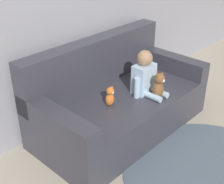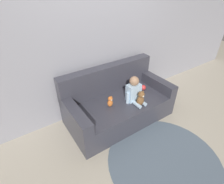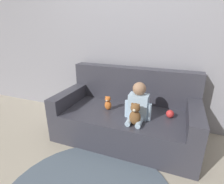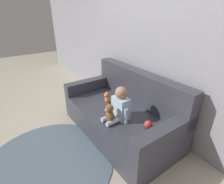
{
  "view_description": "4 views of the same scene",
  "coord_description": "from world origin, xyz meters",
  "px_view_note": "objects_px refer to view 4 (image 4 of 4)",
  "views": [
    {
      "loc": [
        -2.0,
        -1.74,
        1.87
      ],
      "look_at": [
        -0.16,
        -0.02,
        0.49
      ],
      "focal_mm": 50.0,
      "sensor_mm": 36.0,
      "label": 1
    },
    {
      "loc": [
        -1.42,
        -1.87,
        2.1
      ],
      "look_at": [
        -0.15,
        0.01,
        0.6
      ],
      "focal_mm": 28.0,
      "sensor_mm": 36.0,
      "label": 2
    },
    {
      "loc": [
        0.57,
        -1.94,
        1.39
      ],
      "look_at": [
        -0.16,
        -0.07,
        0.65
      ],
      "focal_mm": 28.0,
      "sensor_mm": 36.0,
      "label": 3
    },
    {
      "loc": [
        1.67,
        -1.3,
        1.66
      ],
      "look_at": [
        -0.05,
        -0.08,
        0.65
      ],
      "focal_mm": 28.0,
      "sensor_mm": 36.0,
      "label": 4
    }
  ],
  "objects_px": {
    "couch": "(122,113)",
    "plush_toy_side": "(107,98)",
    "person_baby": "(120,106)",
    "teddy_bear_brown": "(110,114)",
    "toy_ball": "(148,124)"
  },
  "relations": [
    {
      "from": "couch",
      "to": "plush_toy_side",
      "type": "distance_m",
      "value": 0.31
    },
    {
      "from": "couch",
      "to": "teddy_bear_brown",
      "type": "relative_size",
      "value": 6.84
    },
    {
      "from": "person_baby",
      "to": "plush_toy_side",
      "type": "bearing_deg",
      "value": 169.01
    },
    {
      "from": "couch",
      "to": "person_baby",
      "type": "height_order",
      "value": "couch"
    },
    {
      "from": "plush_toy_side",
      "to": "couch",
      "type": "bearing_deg",
      "value": 27.99
    },
    {
      "from": "person_baby",
      "to": "teddy_bear_brown",
      "type": "relative_size",
      "value": 1.69
    },
    {
      "from": "couch",
      "to": "toy_ball",
      "type": "distance_m",
      "value": 0.56
    },
    {
      "from": "couch",
      "to": "teddy_bear_brown",
      "type": "height_order",
      "value": "couch"
    },
    {
      "from": "teddy_bear_brown",
      "to": "plush_toy_side",
      "type": "height_order",
      "value": "teddy_bear_brown"
    },
    {
      "from": "person_baby",
      "to": "teddy_bear_brown",
      "type": "height_order",
      "value": "person_baby"
    },
    {
      "from": "person_baby",
      "to": "teddy_bear_brown",
      "type": "xyz_separation_m",
      "value": [
        0.01,
        -0.16,
        -0.05
      ]
    },
    {
      "from": "teddy_bear_brown",
      "to": "plush_toy_side",
      "type": "bearing_deg",
      "value": 150.19
    },
    {
      "from": "teddy_bear_brown",
      "to": "person_baby",
      "type": "bearing_deg",
      "value": 92.0
    },
    {
      "from": "teddy_bear_brown",
      "to": "plush_toy_side",
      "type": "distance_m",
      "value": 0.48
    },
    {
      "from": "toy_ball",
      "to": "person_baby",
      "type": "bearing_deg",
      "value": -156.88
    }
  ]
}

